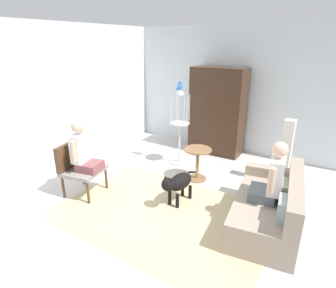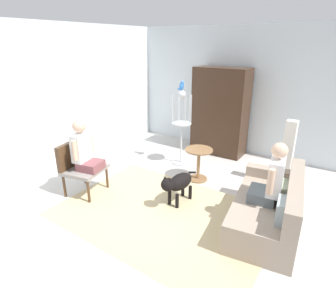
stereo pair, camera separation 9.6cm
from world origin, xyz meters
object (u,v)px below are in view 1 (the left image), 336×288
column_lamp (286,153)px  person_on_couch (272,177)px  dog (178,183)px  couch (270,208)px  person_on_armchair (83,150)px  parrot (180,86)px  round_end_table (197,161)px  bird_cage_stand (180,127)px  armoire_cabinet (217,111)px  armchair (78,164)px

column_lamp → person_on_couch: bearing=-86.2°
dog → column_lamp: bearing=52.2°
couch → person_on_armchair: size_ratio=2.07×
person_on_couch → parrot: size_ratio=4.52×
round_end_table → column_lamp: bearing=27.3°
person_on_armchair → round_end_table: 2.05m
bird_cage_stand → dog: bearing=-60.2°
dog → armoire_cabinet: armoire_cabinet is taller
dog → column_lamp: (1.26, 1.63, 0.23)m
person_on_couch → column_lamp: size_ratio=0.70×
armchair → person_on_couch: size_ratio=1.05×
parrot → person_on_couch: bearing=-29.2°
armchair → bird_cage_stand: bearing=67.7°
bird_cage_stand → armoire_cabinet: bearing=70.4°
parrot → armoire_cabinet: 1.31m
couch → bird_cage_stand: bird_cage_stand is taller
couch → armoire_cabinet: bearing=128.8°
couch → round_end_table: bearing=154.6°
person_on_couch → dog: person_on_couch is taller
bird_cage_stand → column_lamp: (2.05, 0.24, -0.20)m
person_on_armchair → round_end_table: person_on_armchair is taller
person_on_armchair → armoire_cabinet: size_ratio=0.43×
bird_cage_stand → person_on_couch: bearing=-29.3°
dog → person_on_couch: bearing=7.3°
armchair → round_end_table: (1.49, 1.52, -0.15)m
column_lamp → armchair: bearing=-142.1°
person_on_couch → armoire_cabinet: 2.88m
round_end_table → bird_cage_stand: bearing=144.9°
column_lamp → couch: bearing=-85.1°
couch → column_lamp: (-0.12, 1.43, 0.31)m
round_end_table → person_on_couch: bearing=-26.5°
bird_cage_stand → parrot: (-0.01, 0.00, 0.85)m
person_on_couch → armoire_cabinet: (-1.78, 2.26, 0.21)m
round_end_table → armchair: bearing=-134.3°
person_on_couch → dog: bearing=-172.7°
dog → armoire_cabinet: size_ratio=0.43×
couch → bird_cage_stand: (-2.17, 1.18, 0.51)m
armoire_cabinet → dog: bearing=-80.3°
round_end_table → bird_cage_stand: (-0.67, 0.47, 0.43)m
round_end_table → person_on_armchair: bearing=-132.1°
person_on_couch → column_lamp: (-0.10, 1.45, -0.17)m
parrot → round_end_table: bearing=-34.6°
dog → armoire_cabinet: bearing=99.7°
person_on_couch → parrot: (-2.16, 1.21, 0.89)m
person_on_couch → dog: size_ratio=1.02×
armoire_cabinet → column_lamp: bearing=-25.7°
person_on_couch → couch: bearing=44.7°
armchair → person_on_couch: person_on_couch is taller
person_on_couch → column_lamp: bearing=93.8°
parrot → bird_cage_stand: bearing=-0.0°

